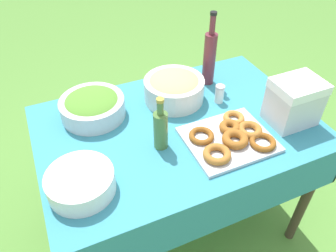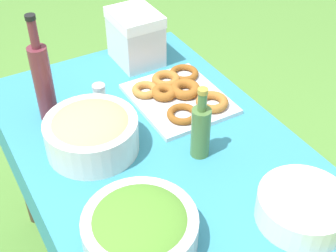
{
  "view_description": "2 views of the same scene",
  "coord_description": "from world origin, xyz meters",
  "views": [
    {
      "loc": [
        0.5,
        1.03,
        1.77
      ],
      "look_at": [
        0.08,
        0.06,
        0.85
      ],
      "focal_mm": 35.0,
      "sensor_mm": 36.0,
      "label": 1
    },
    {
      "loc": [
        1.03,
        -0.54,
        1.79
      ],
      "look_at": [
        0.01,
        0.04,
        0.83
      ],
      "focal_mm": 50.0,
      "sensor_mm": 36.0,
      "label": 2
    }
  ],
  "objects": [
    {
      "name": "cooler_box",
      "position": [
        -0.49,
        0.18,
        0.89
      ],
      "size": [
        0.21,
        0.17,
        0.21
      ],
      "color": "silver",
      "rests_on": "picnic_table"
    },
    {
      "name": "pasta_bowl",
      "position": [
        -0.07,
        -0.19,
        0.85
      ],
      "size": [
        0.3,
        0.3,
        0.13
      ],
      "color": "silver",
      "rests_on": "picnic_table"
    },
    {
      "name": "salt_shaker",
      "position": [
        -0.26,
        -0.08,
        0.83
      ],
      "size": [
        0.05,
        0.05,
        0.09
      ],
      "color": "white",
      "rests_on": "picnic_table"
    },
    {
      "name": "donut_platter",
      "position": [
        -0.17,
        0.19,
        0.8
      ],
      "size": [
        0.38,
        0.33,
        0.05
      ],
      "color": "silver",
      "rests_on": "picnic_table"
    },
    {
      "name": "wine_bottle",
      "position": [
        -0.3,
        -0.26,
        0.93
      ],
      "size": [
        0.06,
        0.06,
        0.39
      ],
      "color": "maroon",
      "rests_on": "picnic_table"
    },
    {
      "name": "picnic_table",
      "position": [
        0.0,
        0.0,
        0.67
      ],
      "size": [
        1.27,
        0.85,
        0.78
      ],
      "color": "teal",
      "rests_on": "ground_plane"
    },
    {
      "name": "plate_stack",
      "position": [
        0.48,
        0.19,
        0.82
      ],
      "size": [
        0.25,
        0.25,
        0.08
      ],
      "color": "white",
      "rests_on": "picnic_table"
    },
    {
      "name": "ground_plane",
      "position": [
        0.0,
        0.0,
        0.0
      ],
      "size": [
        14.0,
        14.0,
        0.0
      ],
      "primitive_type": "plane",
      "color": "#568C38"
    },
    {
      "name": "salad_bowl",
      "position": [
        0.34,
        -0.23,
        0.83
      ],
      "size": [
        0.3,
        0.3,
        0.11
      ],
      "color": "silver",
      "rests_on": "picnic_table"
    },
    {
      "name": "olive_oil_bottle",
      "position": [
        0.12,
        0.09,
        0.88
      ],
      "size": [
        0.06,
        0.06,
        0.25
      ],
      "color": "#4C7238",
      "rests_on": "picnic_table"
    }
  ]
}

